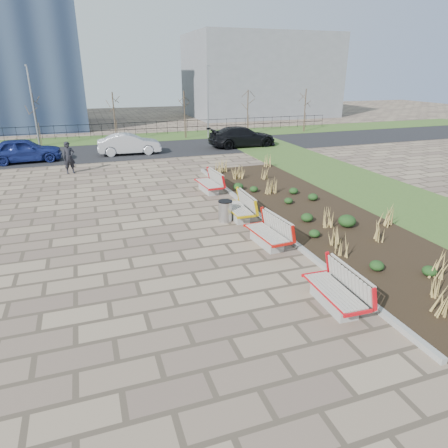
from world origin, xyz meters
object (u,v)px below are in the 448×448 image
object	(u,v)px
car_black	(242,137)
lamp_west	(33,107)
lamp_east	(208,103)
car_silver	(129,144)
bench_b	(267,232)
bench_a	(335,289)
litter_bin	(225,211)
pedestrian	(69,158)
car_blue	(24,150)
bench_c	(237,207)
bench_d	(208,182)

from	to	relation	value
car_black	lamp_west	xyz separation A→B (m)	(-15.24, 5.15, 2.24)
lamp_west	lamp_east	bearing A→B (deg)	0.00
car_silver	car_black	distance (m)	8.81
bench_b	lamp_east	distance (m)	23.88
bench_a	bench_b	distance (m)	4.10
litter_bin	car_black	bearing A→B (deg)	66.06
pedestrian	lamp_west	xyz separation A→B (m)	(-2.42, 9.92, 2.11)
car_blue	lamp_east	world-z (taller)	lamp_east
car_black	lamp_west	distance (m)	16.24
car_black	litter_bin	bearing A→B (deg)	155.00
litter_bin	car_blue	world-z (taller)	car_blue
lamp_west	bench_a	bearing A→B (deg)	-71.76
pedestrian	car_silver	world-z (taller)	pedestrian
bench_b	bench_c	size ratio (longest dim) A/B	1.00
bench_b	lamp_west	size ratio (longest dim) A/B	0.35
lamp_west	car_black	bearing A→B (deg)	-18.68
car_blue	lamp_east	xyz separation A→B (m)	(14.43, 5.77, 2.23)
bench_d	pedestrian	world-z (taller)	pedestrian
bench_a	litter_bin	xyz separation A→B (m)	(-0.58, 6.80, -0.08)
pedestrian	car_silver	bearing A→B (deg)	36.91
bench_c	car_silver	size ratio (longest dim) A/B	0.47
lamp_west	lamp_east	world-z (taller)	same
pedestrian	car_blue	bearing A→B (deg)	112.48
pedestrian	car_black	world-z (taller)	pedestrian
bench_a	bench_c	world-z (taller)	same
car_silver	car_blue	bearing A→B (deg)	96.91
bench_a	car_silver	world-z (taller)	car_silver
bench_b	pedestrian	world-z (taller)	pedestrian
litter_bin	pedestrian	size ratio (longest dim) A/B	0.45
car_blue	car_black	bearing A→B (deg)	-92.04
bench_c	pedestrian	size ratio (longest dim) A/B	1.13
bench_b	pedestrian	xyz separation A→B (m)	(-6.58, 13.29, 0.43)
bench_b	car_silver	world-z (taller)	car_silver
litter_bin	pedestrian	bearing A→B (deg)	119.49
car_black	lamp_west	size ratio (longest dim) A/B	0.90
car_blue	car_silver	bearing A→B (deg)	-90.46
bench_a	bench_d	xyz separation A→B (m)	(0.00, 11.00, 0.00)
bench_c	litter_bin	distance (m)	0.61
pedestrian	car_silver	xyz separation A→B (m)	(4.01, 4.61, -0.18)
bench_a	pedestrian	xyz separation A→B (m)	(-6.58, 17.39, 0.43)
bench_b	bench_c	distance (m)	2.84
bench_c	litter_bin	size ratio (longest dim) A/B	2.49
bench_a	bench_c	xyz separation A→B (m)	(0.00, 6.94, 0.00)
car_silver	litter_bin	bearing A→B (deg)	-169.49
pedestrian	car_black	size ratio (longest dim) A/B	0.35
bench_c	car_silver	world-z (taller)	car_silver
bench_a	car_blue	distance (m)	23.52
litter_bin	car_silver	bearing A→B (deg)	97.44
car_silver	car_black	size ratio (longest dim) A/B	0.82
car_black	pedestrian	bearing A→B (deg)	109.34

